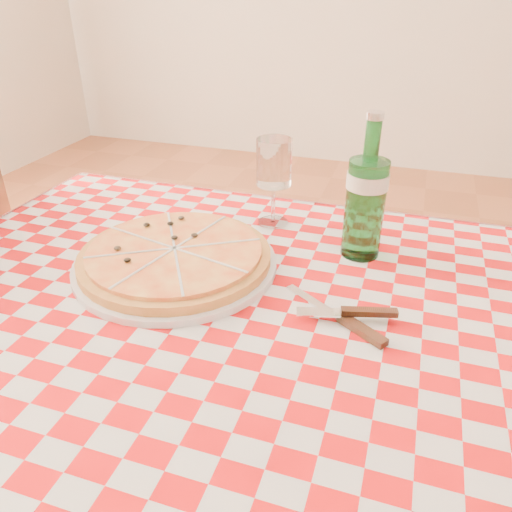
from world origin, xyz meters
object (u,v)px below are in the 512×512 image
Objects in this scene: pizza_plate at (175,255)px; wine_glass at (274,183)px; water_bottle at (367,188)px; dining_table at (256,354)px.

pizza_plate is 2.00× the size of wine_glass.
water_bottle is 0.22m from wine_glass.
water_bottle is at bearing 26.31° from pizza_plate.
dining_table is 3.22× the size of pizza_plate.
dining_table is 6.43× the size of wine_glass.
wine_glass is (0.12, 0.23, 0.07)m from pizza_plate.
wine_glass is at bearing 158.85° from water_bottle.
dining_table is 0.37m from wine_glass.
pizza_plate is at bearing -117.05° from wine_glass.
wine_glass is at bearing 62.95° from pizza_plate.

